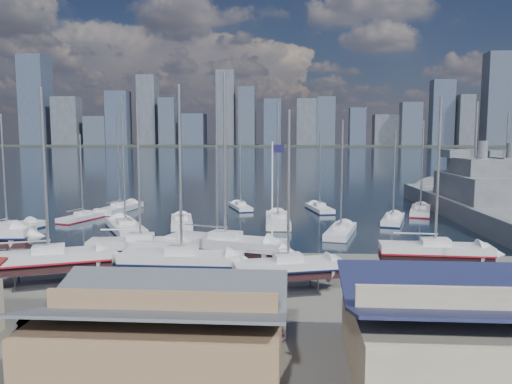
# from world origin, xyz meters

# --- Properties ---
(ground) EXTENTS (1400.00, 1400.00, 0.00)m
(ground) POSITION_xyz_m (0.00, -10.00, 0.00)
(ground) COLOR #605E59
(ground) RESTS_ON ground
(water) EXTENTS (1400.00, 600.00, 0.40)m
(water) POSITION_xyz_m (0.00, 300.00, -0.15)
(water) COLOR #182938
(water) RESTS_ON ground
(far_shore) EXTENTS (1400.00, 80.00, 2.20)m
(far_shore) POSITION_xyz_m (0.00, 560.00, 1.10)
(far_shore) COLOR #2D332D
(far_shore) RESTS_ON ground
(skyline) EXTENTS (639.14, 43.80, 107.69)m
(skyline) POSITION_xyz_m (-7.83, 553.76, 39.09)
(skyline) COLOR #475166
(skyline) RESTS_ON far_shore
(shed_grey) EXTENTS (12.60, 8.40, 4.17)m
(shed_grey) POSITION_xyz_m (0.00, -26.00, 2.15)
(shed_grey) COLOR #8C6B4C
(shed_grey) RESTS_ON ground
(shed_blue) EXTENTS (13.65, 9.45, 4.71)m
(shed_blue) POSITION_xyz_m (16.00, -26.00, 2.42)
(shed_blue) COLOR #BFB293
(shed_blue) RESTS_ON ground
(sailboat_cradle_1) EXTENTS (9.92, 6.13, 15.58)m
(sailboat_cradle_1) POSITION_xyz_m (-12.64, -12.46, 2.05)
(sailboat_cradle_1) COLOR #2D2D33
(sailboat_cradle_1) RESTS_ON ground
(sailboat_cradle_2) EXTENTS (9.38, 3.69, 14.99)m
(sailboat_cradle_2) POSITION_xyz_m (-6.91, -6.91, 2.02)
(sailboat_cradle_2) COLOR #2D2D33
(sailboat_cradle_2) RESTS_ON ground
(sailboat_cradle_3) EXTENTS (9.74, 2.88, 15.70)m
(sailboat_cradle_3) POSITION_xyz_m (-2.02, -12.22, 2.05)
(sailboat_cradle_3) COLOR #2D2D33
(sailboat_cradle_3) RESTS_ON ground
(sailboat_cradle_4) EXTENTS (11.04, 6.04, 17.26)m
(sailboat_cradle_4) POSITION_xyz_m (0.71, -6.71, 2.14)
(sailboat_cradle_4) COLOR #2D2D33
(sailboat_cradle_4) RESTS_ON ground
(sailboat_cradle_5) EXTENTS (8.70, 4.54, 13.73)m
(sailboat_cradle_5) POSITION_xyz_m (6.31, -13.20, 1.95)
(sailboat_cradle_5) COLOR #2D2D33
(sailboat_cradle_5) RESTS_ON ground
(sailboat_cradle_6) EXTENTS (9.40, 3.10, 15.06)m
(sailboat_cradle_6) POSITION_xyz_m (18.78, -7.32, 2.02)
(sailboat_cradle_6) COLOR #2D2D33
(sailboat_cradle_6) RESTS_ON ground
(sailboat_moored_0) EXTENTS (5.66, 10.54, 15.18)m
(sailboat_moored_0) POSITION_xyz_m (-28.10, 7.90, 0.31)
(sailboat_moored_0) COLOR black
(sailboat_moored_0) RESTS_ON water
(sailboat_moored_1) EXTENTS (4.68, 8.83, 12.71)m
(sailboat_moored_1) POSITION_xyz_m (-22.90, 18.10, 0.31)
(sailboat_moored_1) COLOR black
(sailboat_moored_1) RESTS_ON water
(sailboat_moored_2) EXTENTS (4.63, 10.88, 15.91)m
(sailboat_moored_2) POSITION_xyz_m (-20.37, 26.33, 0.32)
(sailboat_moored_2) COLOR black
(sailboat_moored_2) RESTS_ON water
(sailboat_moored_3) EXTENTS (8.44, 11.79, 17.42)m
(sailboat_moored_3) POSITION_xyz_m (-14.00, 9.94, 0.31)
(sailboat_moored_3) COLOR black
(sailboat_moored_3) RESTS_ON water
(sailboat_moored_4) EXTENTS (4.80, 10.03, 14.60)m
(sailboat_moored_4) POSITION_xyz_m (-7.96, 14.68, 0.32)
(sailboat_moored_4) COLOR black
(sailboat_moored_4) RESTS_ON water
(sailboat_moored_5) EXTENTS (4.76, 8.37, 12.08)m
(sailboat_moored_5) POSITION_xyz_m (-1.62, 30.06, 0.31)
(sailboat_moored_5) COLOR black
(sailboat_moored_5) RESTS_ON water
(sailboat_moored_6) EXTENTS (2.54, 8.44, 12.54)m
(sailboat_moored_6) POSITION_xyz_m (-1.41, 2.70, 0.31)
(sailboat_moored_6) COLOR black
(sailboat_moored_6) RESTS_ON water
(sailboat_moored_7) EXTENTS (3.68, 11.40, 17.01)m
(sailboat_moored_7) POSITION_xyz_m (4.77, 16.44, 0.32)
(sailboat_moored_7) COLOR black
(sailboat_moored_7) RESTS_ON water
(sailboat_moored_8) EXTENTS (4.42, 9.21, 13.28)m
(sailboat_moored_8) POSITION_xyz_m (11.08, 28.91, 0.31)
(sailboat_moored_8) COLOR black
(sailboat_moored_8) RESTS_ON water
(sailboat_moored_9) EXTENTS (4.89, 9.89, 14.39)m
(sailboat_moored_9) POSITION_xyz_m (12.51, 9.52, 0.32)
(sailboat_moored_9) COLOR black
(sailboat_moored_9) RESTS_ON water
(sailboat_moored_10) EXTENTS (4.87, 9.28, 13.36)m
(sailboat_moored_10) POSITION_xyz_m (20.53, 18.73, 0.31)
(sailboat_moored_10) COLOR black
(sailboat_moored_10) RESTS_ON water
(sailboat_moored_11) EXTENTS (5.39, 10.32, 14.85)m
(sailboat_moored_11) POSITION_xyz_m (26.39, 27.27, 0.31)
(sailboat_moored_11) COLOR black
(sailboat_moored_11) RESTS_ON water
(naval_ship_east) EXTENTS (8.88, 49.22, 18.42)m
(naval_ship_east) POSITION_xyz_m (32.96, 24.00, 1.67)
(naval_ship_east) COLOR slate
(naval_ship_east) RESTS_ON water
(naval_ship_west) EXTENTS (8.14, 39.40, 17.52)m
(naval_ship_west) POSITION_xyz_m (44.42, 40.89, 1.67)
(naval_ship_west) COLOR slate
(naval_ship_west) RESTS_ON water
(car_a) EXTENTS (1.97, 4.07, 1.34)m
(car_a) POSITION_xyz_m (-7.35, -19.73, 0.67)
(car_a) COLOR gray
(car_a) RESTS_ON ground
(car_b) EXTENTS (4.53, 2.44, 1.42)m
(car_b) POSITION_xyz_m (-7.58, -21.68, 0.71)
(car_b) COLOR gray
(car_b) RESTS_ON ground
(car_c) EXTENTS (3.87, 5.36, 1.35)m
(car_c) POSITION_xyz_m (4.39, -22.09, 0.68)
(car_c) COLOR gray
(car_c) RESTS_ON ground
(car_d) EXTENTS (2.39, 5.51, 1.58)m
(car_d) POSITION_xyz_m (5.10, -20.06, 0.79)
(car_d) COLOR gray
(car_d) RESTS_ON ground
(flagpole) EXTENTS (1.01, 0.12, 11.37)m
(flagpole) POSITION_xyz_m (5.01, -8.72, 6.51)
(flagpole) COLOR white
(flagpole) RESTS_ON ground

